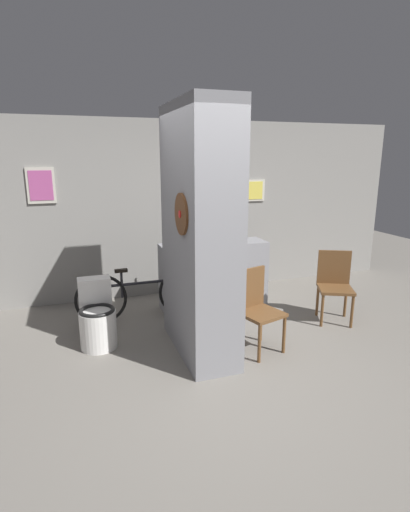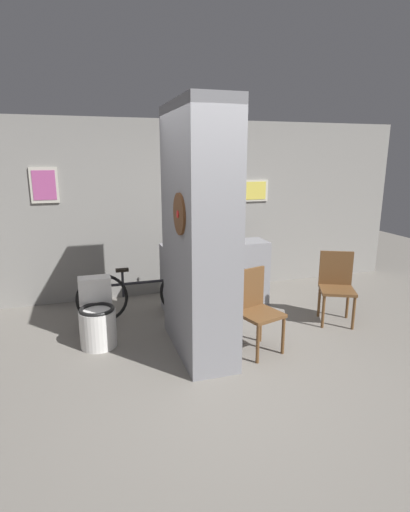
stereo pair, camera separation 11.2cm
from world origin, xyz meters
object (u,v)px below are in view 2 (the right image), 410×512
bicycle (144,293)px  toilet (97,318)px  bottle_tall (189,235)px  chair_by_doorway (336,284)px  chair_near_pillar (255,307)px

bicycle → toilet: bearing=-136.9°
bicycle → bottle_tall: bottle_tall is taller
chair_by_doorway → chair_near_pillar: bearing=-137.2°
bottle_tall → chair_by_doorway: bearing=-31.2°
bicycle → bottle_tall: 0.98m
chair_near_pillar → chair_by_doorway: 1.38m
toilet → bottle_tall: bottle_tall is taller
toilet → chair_by_doorway: bearing=-4.5°
chair_by_doorway → toilet: bearing=-159.1°
chair_near_pillar → chair_by_doorway: size_ratio=1.00×
chair_by_doorway → bicycle: (-2.33, 0.82, -0.16)m
chair_near_pillar → chair_by_doorway: (1.32, 0.42, 0.00)m
toilet → bottle_tall: 1.67m
chair_near_pillar → bottle_tall: bearing=87.0°
chair_by_doorway → bottle_tall: bearing=174.2°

